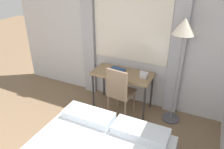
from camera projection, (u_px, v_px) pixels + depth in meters
wall_back_with_window at (125, 33)px, 3.89m from camera, size 4.73×0.13×2.70m
desk at (123, 76)px, 3.90m from camera, size 1.07×0.51×0.72m
desk_chair at (120, 90)px, 3.72m from camera, size 0.44×0.44×0.94m
standing_lamp at (183, 37)px, 3.18m from camera, size 0.35×0.35×1.78m
telephone at (144, 75)px, 3.71m from camera, size 0.14×0.13×0.10m
book at (117, 70)px, 3.96m from camera, size 0.30×0.21×0.02m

